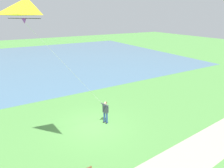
{
  "coord_description": "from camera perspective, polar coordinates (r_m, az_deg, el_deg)",
  "views": [
    {
      "loc": [
        11.62,
        -5.44,
        7.82
      ],
      "look_at": [
        -0.01,
        1.44,
        3.03
      ],
      "focal_mm": 31.71,
      "sensor_mm": 36.0,
      "label": 1
    }
  ],
  "objects": [
    {
      "name": "flying_kite",
      "position": [
        9.93,
        -22.85,
        18.66
      ],
      "size": [
        2.62,
        5.29,
        6.63
      ],
      "color": "yellow"
    },
    {
      "name": "walkway_path",
      "position": [
        12.18,
        18.09,
        -21.51
      ],
      "size": [
        4.78,
        32.09,
        0.02
      ],
      "primitive_type": "cube",
      "rotation": [
        0.0,
        0.0,
        0.07
      ],
      "color": "#B7AD99",
      "rests_on": "ground"
    },
    {
      "name": "lake_water",
      "position": [
        38.23,
        -15.79,
        7.01
      ],
      "size": [
        36.0,
        44.0,
        0.01
      ],
      "primitive_type": "cube",
      "color": "teal",
      "rests_on": "ground"
    },
    {
      "name": "person_kite_flyer",
      "position": [
        14.85,
        -1.94,
        -7.6
      ],
      "size": [
        0.49,
        0.63,
        1.83
      ],
      "color": "#232328",
      "rests_on": "ground"
    },
    {
      "name": "ground_plane",
      "position": [
        15.02,
        -4.83,
        -11.9
      ],
      "size": [
        120.0,
        120.0,
        0.0
      ],
      "primitive_type": "plane",
      "color": "#569947"
    }
  ]
}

